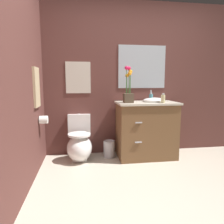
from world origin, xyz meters
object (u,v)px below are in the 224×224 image
object	(u,v)px
trash_bin	(109,149)
vanity_cabinet	(146,129)
toilet	(80,144)
wall_poster	(78,78)
soap_bottle	(151,98)
lotion_bottle	(163,99)
wall_mirror	(142,67)
flower_vase	(128,91)
hanging_towel	(37,87)
toilet_paper_roll	(44,120)

from	to	relation	value
trash_bin	vanity_cabinet	bearing A→B (deg)	-5.97
toilet	wall_poster	xyz separation A→B (m)	(0.00, 0.27, 1.03)
soap_bottle	wall_poster	xyz separation A→B (m)	(-1.12, 0.29, 0.31)
lotion_bottle	wall_mirror	distance (m)	0.71
flower_vase	wall_mirror	size ratio (longest dim) A/B	0.68
wall_poster	wall_mirror	distance (m)	1.07
flower_vase	toilet	bearing A→B (deg)	172.80
wall_poster	hanging_towel	size ratio (longest dim) A/B	0.96
soap_bottle	wall_poster	distance (m)	1.20
toilet	flower_vase	world-z (taller)	flower_vase
soap_bottle	wall_mirror	distance (m)	0.58
lotion_bottle	trash_bin	bearing A→B (deg)	163.73
toilet	lotion_bottle	size ratio (longest dim) A/B	4.74
wall_mirror	trash_bin	bearing A→B (deg)	-158.42
vanity_cabinet	wall_mirror	bearing A→B (deg)	90.51
flower_vase	soap_bottle	distance (m)	0.40
hanging_towel	vanity_cabinet	bearing A→B (deg)	9.39
vanity_cabinet	wall_poster	world-z (taller)	wall_poster
toilet	trash_bin	bearing A→B (deg)	4.31
soap_bottle	lotion_bottle	distance (m)	0.22
lotion_bottle	hanging_towel	bearing A→B (deg)	-176.93
trash_bin	wall_mirror	distance (m)	1.46
lotion_bottle	wall_poster	bearing A→B (deg)	159.78
hanging_towel	lotion_bottle	bearing A→B (deg)	3.07
toilet	wall_mirror	world-z (taller)	wall_mirror
flower_vase	wall_poster	distance (m)	0.85
flower_vase	toilet_paper_roll	xyz separation A→B (m)	(-1.23, -0.10, -0.38)
hanging_towel	toilet_paper_roll	size ratio (longest dim) A/B	4.73
trash_bin	toilet_paper_roll	size ratio (longest dim) A/B	2.47
lotion_bottle	trash_bin	world-z (taller)	lotion_bottle
trash_bin	wall_mirror	size ratio (longest dim) A/B	0.34
wall_mirror	hanging_towel	world-z (taller)	wall_mirror
trash_bin	toilet_paper_roll	xyz separation A→B (m)	(-0.95, -0.23, 0.54)
toilet	hanging_towel	distance (m)	1.08
wall_poster	toilet_paper_roll	xyz separation A→B (m)	(-0.48, -0.46, -0.59)
toilet	wall_mirror	size ratio (longest dim) A/B	0.86
soap_bottle	lotion_bottle	world-z (taller)	soap_bottle
flower_vase	soap_bottle	xyz separation A→B (m)	(0.38, 0.07, -0.10)
toilet	soap_bottle	xyz separation A→B (m)	(1.12, -0.02, 0.71)
flower_vase	trash_bin	bearing A→B (deg)	154.96
vanity_cabinet	wall_mirror	size ratio (longest dim) A/B	1.34
toilet	lotion_bottle	distance (m)	1.45
flower_vase	lotion_bottle	size ratio (longest dim) A/B	3.74
lotion_bottle	wall_mirror	bearing A→B (deg)	113.24
lotion_bottle	hanging_towel	size ratio (longest dim) A/B	0.28
hanging_towel	toilet_paper_roll	distance (m)	0.46
soap_bottle	trash_bin	distance (m)	1.05
toilet_paper_roll	lotion_bottle	bearing A→B (deg)	0.08
vanity_cabinet	toilet_paper_roll	size ratio (longest dim) A/B	9.72
soap_bottle	flower_vase	bearing A→B (deg)	-169.02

